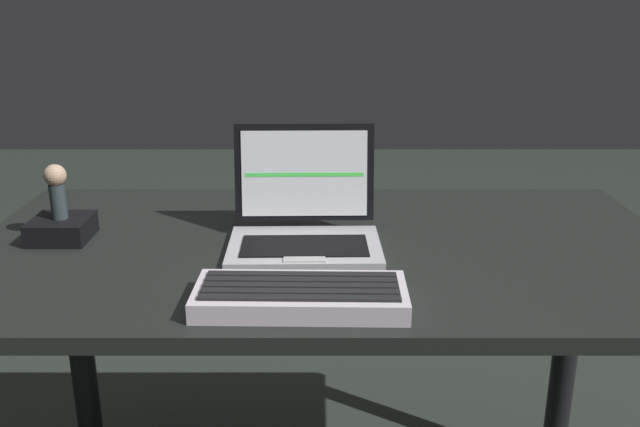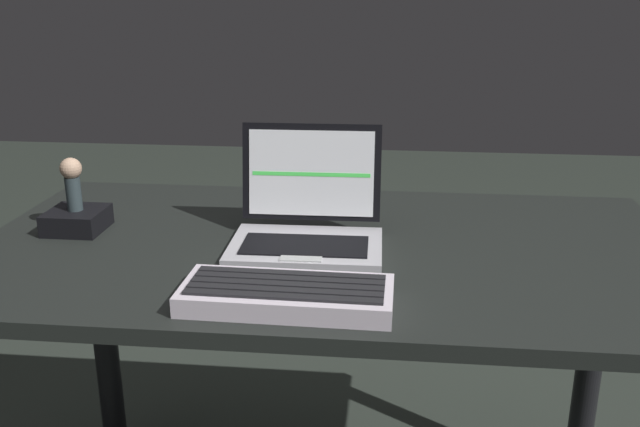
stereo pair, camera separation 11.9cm
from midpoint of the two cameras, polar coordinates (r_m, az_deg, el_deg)
The scene contains 5 objects.
desk at distance 1.33m, azimuth 3.23°, elevation -7.45°, with size 1.31×0.72×0.74m.
laptop_front at distance 1.26m, azimuth 1.67°, elevation -0.86°, with size 0.28×0.23×0.21m.
external_keyboard at distance 1.04m, azimuth 0.54°, elevation -6.78°, with size 0.32×0.14×0.04m.
figurine_stand at distance 1.40m, azimuth -17.19°, elevation -0.57°, with size 0.11×0.11×0.04m, color black.
figurine at distance 1.38m, azimuth -17.50°, elevation 2.63°, with size 0.04×0.04×0.10m.
Camera 2 is at (0.11, -1.19, 1.20)m, focal length 38.78 mm.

